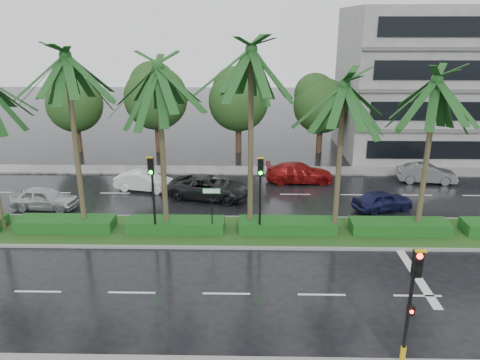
{
  "coord_description": "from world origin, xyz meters",
  "views": [
    {
      "loc": [
        0.92,
        -22.05,
        10.86
      ],
      "look_at": [
        0.45,
        1.5,
        2.85
      ],
      "focal_mm": 35.0,
      "sensor_mm": 36.0,
      "label": 1
    }
  ],
  "objects_px": {
    "car_darkgrey": "(209,187)",
    "car_red": "(299,173)",
    "signal_median_left": "(152,184)",
    "street_sign": "(212,199)",
    "car_white": "(144,181)",
    "signal_near": "(411,304)",
    "car_silver": "(45,198)",
    "car_grey": "(427,173)",
    "car_blue": "(383,201)"
  },
  "relations": [
    {
      "from": "car_darkgrey",
      "to": "car_blue",
      "type": "bearing_deg",
      "value": -87.58
    },
    {
      "from": "car_darkgrey",
      "to": "car_red",
      "type": "bearing_deg",
      "value": -49.19
    },
    {
      "from": "car_silver",
      "to": "car_red",
      "type": "relative_size",
      "value": 0.83
    },
    {
      "from": "street_sign",
      "to": "car_white",
      "type": "height_order",
      "value": "street_sign"
    },
    {
      "from": "car_red",
      "to": "car_silver",
      "type": "bearing_deg",
      "value": 106.74
    },
    {
      "from": "car_darkgrey",
      "to": "street_sign",
      "type": "bearing_deg",
      "value": -161.27
    },
    {
      "from": "car_red",
      "to": "car_blue",
      "type": "distance_m",
      "value": 6.87
    },
    {
      "from": "street_sign",
      "to": "car_silver",
      "type": "height_order",
      "value": "street_sign"
    },
    {
      "from": "signal_near",
      "to": "street_sign",
      "type": "height_order",
      "value": "signal_near"
    },
    {
      "from": "street_sign",
      "to": "car_silver",
      "type": "relative_size",
      "value": 0.65
    },
    {
      "from": "car_white",
      "to": "car_darkgrey",
      "type": "xyz_separation_m",
      "value": [
        4.5,
        -1.4,
        0.08
      ]
    },
    {
      "from": "car_silver",
      "to": "car_blue",
      "type": "bearing_deg",
      "value": -84.17
    },
    {
      "from": "signal_median_left",
      "to": "car_blue",
      "type": "height_order",
      "value": "signal_median_left"
    },
    {
      "from": "car_silver",
      "to": "signal_near",
      "type": "bearing_deg",
      "value": -122.46
    },
    {
      "from": "signal_near",
      "to": "car_darkgrey",
      "type": "relative_size",
      "value": 0.83
    },
    {
      "from": "car_silver",
      "to": "car_grey",
      "type": "bearing_deg",
      "value": -72.32
    },
    {
      "from": "street_sign",
      "to": "car_blue",
      "type": "bearing_deg",
      "value": 21.27
    },
    {
      "from": "car_darkgrey",
      "to": "car_red",
      "type": "height_order",
      "value": "car_darkgrey"
    },
    {
      "from": "street_sign",
      "to": "signal_near",
      "type": "bearing_deg",
      "value": -54.66
    },
    {
      "from": "signal_median_left",
      "to": "street_sign",
      "type": "bearing_deg",
      "value": 3.47
    },
    {
      "from": "car_white",
      "to": "car_blue",
      "type": "bearing_deg",
      "value": -91.08
    },
    {
      "from": "car_silver",
      "to": "car_grey",
      "type": "xyz_separation_m",
      "value": [
        25.0,
        5.43,
        -0.02
      ]
    },
    {
      "from": "signal_near",
      "to": "street_sign",
      "type": "relative_size",
      "value": 1.68
    },
    {
      "from": "car_white",
      "to": "car_blue",
      "type": "relative_size",
      "value": 1.07
    },
    {
      "from": "car_red",
      "to": "signal_median_left",
      "type": "bearing_deg",
      "value": 135.77
    },
    {
      "from": "car_red",
      "to": "signal_near",
      "type": "bearing_deg",
      "value": -177.18
    },
    {
      "from": "signal_median_left",
      "to": "car_red",
      "type": "relative_size",
      "value": 0.92
    },
    {
      "from": "car_darkgrey",
      "to": "car_grey",
      "type": "xyz_separation_m",
      "value": [
        15.14,
        3.42,
        -0.07
      ]
    },
    {
      "from": "street_sign",
      "to": "signal_median_left",
      "type": "bearing_deg",
      "value": -176.53
    },
    {
      "from": "car_darkgrey",
      "to": "car_blue",
      "type": "height_order",
      "value": "car_darkgrey"
    },
    {
      "from": "car_silver",
      "to": "car_blue",
      "type": "distance_m",
      "value": 20.5
    },
    {
      "from": "signal_near",
      "to": "car_blue",
      "type": "distance_m",
      "value": 14.21
    },
    {
      "from": "car_blue",
      "to": "car_red",
      "type": "bearing_deg",
      "value": 22.35
    },
    {
      "from": "signal_median_left",
      "to": "car_blue",
      "type": "bearing_deg",
      "value": 17.41
    },
    {
      "from": "car_red",
      "to": "car_blue",
      "type": "xyz_separation_m",
      "value": [
        4.5,
        -5.19,
        -0.07
      ]
    },
    {
      "from": "signal_near",
      "to": "car_silver",
      "type": "xyz_separation_m",
      "value": [
        -17.5,
        13.62,
        -1.83
      ]
    },
    {
      "from": "street_sign",
      "to": "car_white",
      "type": "distance_m",
      "value": 8.94
    },
    {
      "from": "car_silver",
      "to": "signal_median_left",
      "type": "bearing_deg",
      "value": -112.23
    },
    {
      "from": "car_red",
      "to": "car_grey",
      "type": "bearing_deg",
      "value": -91.14
    },
    {
      "from": "street_sign",
      "to": "car_darkgrey",
      "type": "distance_m",
      "value": 5.96
    },
    {
      "from": "car_grey",
      "to": "signal_median_left",
      "type": "bearing_deg",
      "value": 125.15
    },
    {
      "from": "car_white",
      "to": "car_blue",
      "type": "height_order",
      "value": "car_white"
    },
    {
      "from": "street_sign",
      "to": "car_darkgrey",
      "type": "height_order",
      "value": "street_sign"
    },
    {
      "from": "signal_near",
      "to": "car_grey",
      "type": "height_order",
      "value": "signal_near"
    },
    {
      "from": "car_white",
      "to": "car_darkgrey",
      "type": "distance_m",
      "value": 4.71
    },
    {
      "from": "car_darkgrey",
      "to": "car_blue",
      "type": "relative_size",
      "value": 1.43
    },
    {
      "from": "car_silver",
      "to": "car_grey",
      "type": "relative_size",
      "value": 0.99
    },
    {
      "from": "signal_near",
      "to": "car_white",
      "type": "height_order",
      "value": "signal_near"
    },
    {
      "from": "signal_near",
      "to": "street_sign",
      "type": "distance_m",
      "value": 12.11
    },
    {
      "from": "car_grey",
      "to": "car_darkgrey",
      "type": "bearing_deg",
      "value": 109.74
    }
  ]
}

